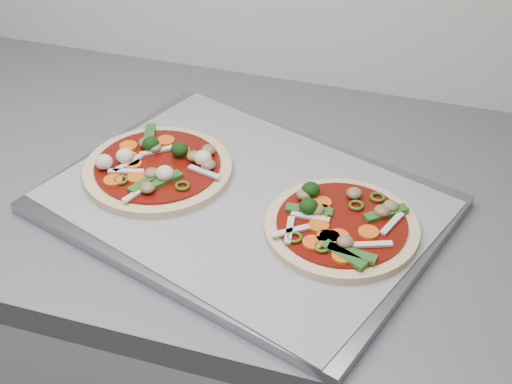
% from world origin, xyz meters
% --- Properties ---
extents(base_cabinet, '(3.60, 0.60, 0.86)m').
position_xyz_m(base_cabinet, '(0.00, 1.30, 0.43)').
color(base_cabinet, silver).
rests_on(base_cabinet, ground).
extents(countertop, '(3.60, 0.60, 0.04)m').
position_xyz_m(countertop, '(0.00, 1.30, 0.88)').
color(countertop, slate).
rests_on(countertop, base_cabinet).
extents(baking_tray, '(0.57, 0.49, 0.02)m').
position_xyz_m(baking_tray, '(0.36, 1.24, 0.91)').
color(baking_tray, gray).
rests_on(baking_tray, countertop).
extents(parchment, '(0.56, 0.48, 0.00)m').
position_xyz_m(parchment, '(0.36, 1.24, 0.92)').
color(parchment, gray).
rests_on(parchment, baking_tray).
extents(pizza_left, '(0.22, 0.22, 0.03)m').
position_xyz_m(pizza_left, '(0.23, 1.26, 0.93)').
color(pizza_left, '#D9B784').
rests_on(pizza_left, parchment).
extents(pizza_right, '(0.26, 0.26, 0.03)m').
position_xyz_m(pizza_right, '(0.49, 1.22, 0.93)').
color(pizza_right, '#D9B784').
rests_on(pizza_right, parchment).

